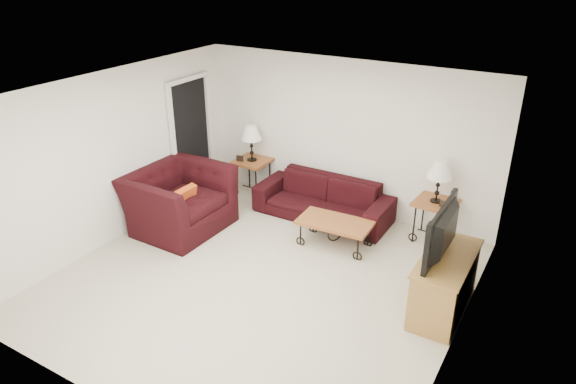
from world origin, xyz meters
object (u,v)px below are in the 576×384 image
Objects in this scene: sofa at (323,199)px; tv_stand at (444,284)px; coffee_table at (334,233)px; backpack at (376,224)px; side_table_left at (253,177)px; lamp_left at (251,143)px; television at (450,233)px; lamp_right at (438,182)px; armchair at (179,200)px; side_table_right at (433,220)px.

tv_stand is at bearing -31.51° from sofa.
sofa is 2.07× the size of coffee_table.
side_table_left is at bearing 151.91° from backpack.
lamp_left is 1.58× the size of backpack.
sofa is 2.83m from television.
lamp_left is 1.01× the size of lamp_right.
lamp_right is 1.67m from coffee_table.
coffee_table is 2.09m from television.
tv_stand is at bearing -88.81° from armchair.
tv_stand is at bearing -69.63° from side_table_right.
side_table_left reaches higher than backpack.
lamp_left reaches higher than armchair.
sofa is at bearing 151.03° from backpack.
sofa is 1.50m from side_table_left.
television is at bearing -31.73° from sofa.
side_table_left is 1.65m from armchair.
backpack is (2.73, 1.30, -0.27)m from armchair.
sofa is 2.00× the size of television.
sofa is at bearing -174.12° from side_table_right.
sofa is at bearing -6.88° from side_table_left.
sofa is at bearing 148.49° from tv_stand.
lamp_right is (0.00, 0.00, 0.63)m from side_table_right.
side_table_left is at bearing 0.00° from lamp_left.
tv_stand is at bearing -22.87° from side_table_left.
side_table_right is 0.57× the size of television.
tv_stand is (1.79, -0.71, 0.17)m from coffee_table.
side_table_right is (1.75, 0.18, -0.01)m from sofa.
lamp_left is at bearing 157.13° from tv_stand.
armchair reaches higher than side_table_left.
backpack is (-1.38, 1.30, -0.17)m from tv_stand.
armchair is at bearing -140.61° from sofa.
sofa is 2.76m from tv_stand.
backpack is at bearing -7.46° from side_table_left.
side_table_right is 0.99× the size of lamp_left.
television is (2.33, -1.44, 0.73)m from sofa.
side_table_left is at bearing 180.00° from side_table_right.
side_table_right is 0.51× the size of tv_stand.
lamp_left is 0.52× the size of tv_stand.
television is (3.82, -1.62, 0.74)m from side_table_left.
tv_stand is (0.60, -1.62, -0.58)m from lamp_right.
side_table_right is 3.86m from armchair.
tv_stand is (3.84, -1.62, -0.58)m from lamp_left.
television is (0.58, -1.62, 0.74)m from side_table_right.
sofa is 1.79× the size of tv_stand.
coffee_table is 0.74× the size of armchair.
backpack is at bearing 136.73° from tv_stand.
side_table_right is at bearing 37.35° from coffee_table.
armchair is at bearing -155.16° from lamp_right.
backpack is at bearing 54.92° from coffee_table.
lamp_right reaches higher than side_table_right.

